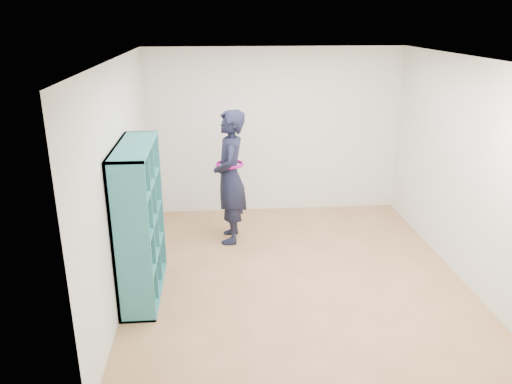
{
  "coord_description": "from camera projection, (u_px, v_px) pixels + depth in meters",
  "views": [
    {
      "loc": [
        -0.95,
        -5.42,
        3.04
      ],
      "look_at": [
        -0.46,
        0.3,
        1.0
      ],
      "focal_mm": 35.0,
      "sensor_mm": 36.0,
      "label": 1
    }
  ],
  "objects": [
    {
      "name": "floor",
      "position": [
        295.0,
        275.0,
        6.18
      ],
      "size": [
        4.5,
        4.5,
        0.0
      ],
      "primitive_type": "plane",
      "color": "#996945",
      "rests_on": "ground"
    },
    {
      "name": "ceiling",
      "position": [
        301.0,
        58.0,
        5.31
      ],
      "size": [
        4.5,
        4.5,
        0.0
      ],
      "primitive_type": "plane",
      "color": "white",
      "rests_on": "wall_back"
    },
    {
      "name": "wall_left",
      "position": [
        121.0,
        179.0,
        5.59
      ],
      "size": [
        0.02,
        4.5,
        2.6
      ],
      "primitive_type": "cube",
      "color": "silver",
      "rests_on": "floor"
    },
    {
      "name": "wall_right",
      "position": [
        464.0,
        170.0,
        5.91
      ],
      "size": [
        0.02,
        4.5,
        2.6
      ],
      "primitive_type": "cube",
      "color": "silver",
      "rests_on": "floor"
    },
    {
      "name": "wall_back",
      "position": [
        274.0,
        132.0,
        7.86
      ],
      "size": [
        4.0,
        0.02,
        2.6
      ],
      "primitive_type": "cube",
      "color": "silver",
      "rests_on": "floor"
    },
    {
      "name": "wall_front",
      "position": [
        348.0,
        267.0,
        3.63
      ],
      "size": [
        4.0,
        0.02,
        2.6
      ],
      "primitive_type": "cube",
      "color": "silver",
      "rests_on": "floor"
    },
    {
      "name": "bookshelf",
      "position": [
        137.0,
        224.0,
        5.52
      ],
      "size": [
        0.38,
        1.31,
        1.75
      ],
      "color": "teal",
      "rests_on": "floor"
    },
    {
      "name": "person",
      "position": [
        230.0,
        177.0,
        6.84
      ],
      "size": [
        0.48,
        0.7,
        1.86
      ],
      "rotation": [
        0.0,
        0.0,
        -1.62
      ],
      "color": "black",
      "rests_on": "floor"
    },
    {
      "name": "smartphone",
      "position": [
        219.0,
        167.0,
        6.88
      ],
      "size": [
        0.01,
        0.08,
        0.12
      ],
      "rotation": [
        0.3,
        0.0,
        -0.07
      ],
      "color": "silver",
      "rests_on": "person"
    }
  ]
}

